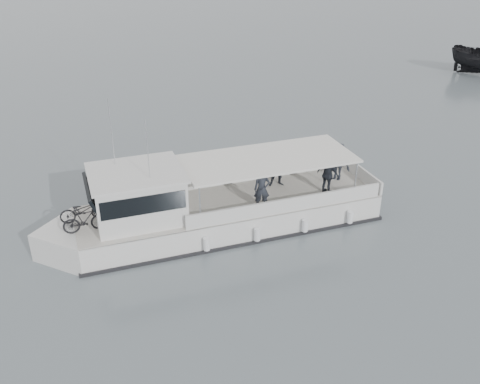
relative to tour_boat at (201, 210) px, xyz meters
name	(u,v)px	position (x,y,z in m)	size (l,w,h in m)	color
ground	(273,210)	(3.76, 0.23, -1.05)	(1400.00, 1400.00, 0.00)	#576066
tour_boat	(201,210)	(0.00, 0.00, 0.00)	(15.33, 5.27, 6.37)	silver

